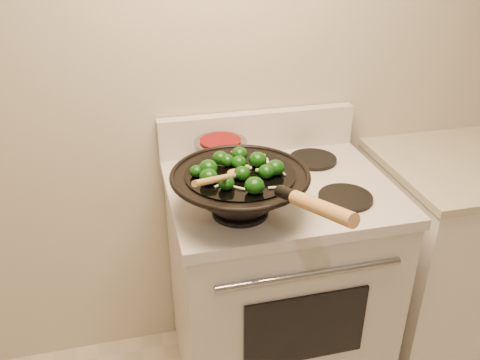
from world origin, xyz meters
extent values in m
plane|color=beige|center=(0.00, 1.50, 1.30)|extent=(3.50, 0.00, 3.50)
cube|color=silver|center=(-0.23, 1.17, 0.44)|extent=(0.76, 0.64, 0.88)
cube|color=silver|center=(-0.23, 1.17, 0.90)|extent=(0.78, 0.66, 0.04)
cube|color=silver|center=(-0.23, 1.47, 1.00)|extent=(0.78, 0.05, 0.16)
cylinder|color=gray|center=(-0.23, 0.84, 0.78)|extent=(0.60, 0.02, 0.02)
cube|color=black|center=(-0.23, 0.84, 0.55)|extent=(0.42, 0.01, 0.28)
cylinder|color=black|center=(-0.41, 1.02, 0.93)|extent=(0.18, 0.18, 0.01)
cylinder|color=black|center=(-0.05, 1.02, 0.93)|extent=(0.18, 0.18, 0.01)
cylinder|color=black|center=(-0.41, 1.32, 0.93)|extent=(0.18, 0.18, 0.01)
cylinder|color=black|center=(-0.05, 1.32, 0.93)|extent=(0.18, 0.18, 0.01)
cube|color=white|center=(0.62, 1.20, 0.44)|extent=(0.77, 0.60, 0.88)
torus|color=black|center=(-0.41, 1.02, 1.06)|extent=(0.43, 0.43, 0.02)
cylinder|color=black|center=(-0.41, 1.02, 1.06)|extent=(0.34, 0.34, 0.01)
cylinder|color=black|center=(-0.34, 0.79, 1.11)|extent=(0.05, 0.08, 0.05)
cylinder|color=#AE7F44|center=(-0.30, 0.65, 1.14)|extent=(0.10, 0.23, 0.09)
ellipsoid|color=#0B3909|center=(-0.46, 1.10, 1.08)|extent=(0.05, 0.05, 0.04)
cylinder|color=#4A762A|center=(-0.44, 1.10, 1.07)|extent=(0.02, 0.02, 0.02)
ellipsoid|color=#0B3909|center=(-0.47, 0.93, 1.08)|extent=(0.05, 0.05, 0.04)
ellipsoid|color=#0B3909|center=(-0.35, 1.05, 1.09)|extent=(0.06, 0.06, 0.05)
ellipsoid|color=#0B3909|center=(-0.52, 0.98, 1.09)|extent=(0.06, 0.06, 0.05)
cylinder|color=#4A762A|center=(-0.50, 0.98, 1.07)|extent=(0.02, 0.02, 0.02)
ellipsoid|color=#0B3909|center=(-0.41, 1.05, 1.08)|extent=(0.05, 0.05, 0.04)
ellipsoid|color=#0B3909|center=(-0.34, 0.98, 1.08)|extent=(0.05, 0.05, 0.04)
ellipsoid|color=#0B3909|center=(-0.51, 1.03, 1.09)|extent=(0.06, 0.06, 0.05)
cylinder|color=#4A762A|center=(-0.49, 1.03, 1.07)|extent=(0.02, 0.02, 0.01)
ellipsoid|color=#0B3909|center=(-0.31, 0.99, 1.08)|extent=(0.05, 0.05, 0.05)
ellipsoid|color=#0B3909|center=(-0.39, 1.11, 1.08)|extent=(0.05, 0.05, 0.04)
ellipsoid|color=#0B3909|center=(-0.40, 0.89, 1.09)|extent=(0.06, 0.06, 0.05)
cylinder|color=#4A762A|center=(-0.38, 0.89, 1.07)|extent=(0.02, 0.02, 0.02)
ellipsoid|color=#0B3909|center=(-0.42, 0.98, 1.08)|extent=(0.05, 0.05, 0.04)
ellipsoid|color=#0B3909|center=(-0.44, 1.08, 1.08)|extent=(0.04, 0.04, 0.04)
ellipsoid|color=#0B3909|center=(-0.54, 1.03, 1.08)|extent=(0.04, 0.04, 0.04)
cylinder|color=#4A762A|center=(-0.53, 1.03, 1.07)|extent=(0.02, 0.02, 0.02)
cube|color=beige|center=(-0.40, 1.14, 1.07)|extent=(0.02, 0.06, 0.00)
cube|color=beige|center=(-0.38, 0.94, 1.07)|extent=(0.04, 0.02, 0.00)
cube|color=beige|center=(-0.47, 1.09, 1.07)|extent=(0.04, 0.03, 0.00)
cube|color=beige|center=(-0.49, 0.96, 1.07)|extent=(0.04, 0.03, 0.00)
cube|color=beige|center=(-0.31, 1.07, 1.07)|extent=(0.01, 0.04, 0.00)
cube|color=beige|center=(-0.50, 1.10, 1.07)|extent=(0.05, 0.01, 0.00)
cube|color=beige|center=(-0.33, 0.90, 1.07)|extent=(0.05, 0.01, 0.00)
cube|color=beige|center=(-0.44, 0.93, 1.07)|extent=(0.04, 0.03, 0.00)
cube|color=beige|center=(-0.44, 1.13, 1.07)|extent=(0.04, 0.02, 0.00)
cube|color=beige|center=(-0.29, 1.00, 1.07)|extent=(0.02, 0.06, 0.00)
cylinder|color=#63A435|center=(-0.32, 1.11, 1.07)|extent=(0.03, 0.02, 0.02)
cylinder|color=#63A435|center=(-0.29, 1.02, 1.07)|extent=(0.03, 0.03, 0.02)
cylinder|color=#63A435|center=(-0.32, 1.10, 1.07)|extent=(0.02, 0.03, 0.02)
cylinder|color=#63A435|center=(-0.40, 1.05, 1.07)|extent=(0.03, 0.03, 0.02)
cylinder|color=#63A435|center=(-0.36, 1.00, 1.07)|extent=(0.03, 0.02, 0.02)
cylinder|color=#63A435|center=(-0.39, 1.04, 1.07)|extent=(0.03, 0.02, 0.02)
cylinder|color=#63A435|center=(-0.44, 1.10, 1.07)|extent=(0.03, 0.03, 0.02)
sphere|color=#CDBB90|center=(-0.46, 1.08, 1.07)|extent=(0.01, 0.01, 0.01)
sphere|color=#CDBB90|center=(-0.38, 1.04, 1.07)|extent=(0.01, 0.01, 0.01)
sphere|color=#CDBB90|center=(-0.42, 1.12, 1.07)|extent=(0.01, 0.01, 0.01)
sphere|color=#CDBB90|center=(-0.38, 1.04, 1.07)|extent=(0.01, 0.01, 0.01)
ellipsoid|color=#AE7F44|center=(-0.42, 1.00, 1.07)|extent=(0.09, 0.08, 0.02)
cylinder|color=#AE7F44|center=(-0.51, 0.88, 1.12)|extent=(0.17, 0.23, 0.12)
cylinder|color=gray|center=(-0.41, 1.32, 0.99)|extent=(0.19, 0.19, 0.11)
cylinder|color=#660407|center=(-0.41, 1.32, 1.04)|extent=(0.15, 0.15, 0.01)
cylinder|color=black|center=(-0.40, 1.17, 1.03)|extent=(0.03, 0.12, 0.02)
camera|label=1|loc=(-0.74, -0.31, 1.77)|focal=38.00mm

